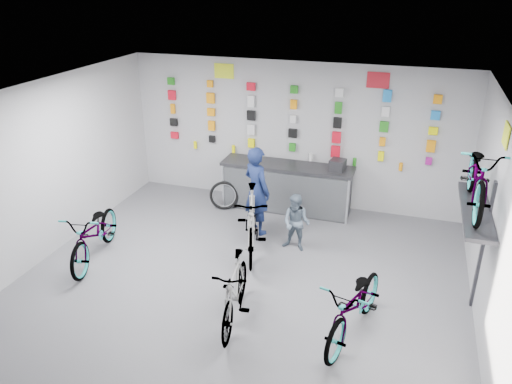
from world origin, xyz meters
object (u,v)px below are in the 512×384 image
(bike_center, at_px, (235,291))
(clerk, at_px, (257,191))
(counter, at_px, (287,188))
(bike_left, at_px, (95,233))
(customer, at_px, (296,223))
(bike_right, at_px, (355,306))
(bike_service, at_px, (252,222))

(bike_center, bearing_deg, clerk, 92.94)
(counter, height_order, bike_left, counter)
(clerk, xyz_separation_m, customer, (0.88, -0.44, -0.32))
(bike_left, xyz_separation_m, clerk, (2.32, 1.81, 0.36))
(bike_left, bearing_deg, bike_right, -20.58)
(counter, xyz_separation_m, bike_service, (-0.15, -1.84, 0.09))
(clerk, bearing_deg, bike_center, 133.23)
(bike_center, height_order, clerk, clerk)
(bike_left, bearing_deg, clerk, 25.57)
(counter, height_order, bike_service, bike_service)
(customer, bearing_deg, bike_right, -49.93)
(counter, xyz_separation_m, bike_right, (1.89, -3.57, -0.00))
(bike_center, relative_size, bike_right, 0.88)
(bike_left, distance_m, customer, 3.48)
(bike_left, xyz_separation_m, customer, (3.20, 1.38, 0.03))
(bike_left, relative_size, bike_center, 1.15)
(counter, bearing_deg, bike_left, -131.86)
(counter, bearing_deg, bike_service, -94.73)
(counter, distance_m, bike_center, 3.77)
(bike_service, relative_size, clerk, 1.14)
(counter, bearing_deg, clerk, -104.85)
(counter, distance_m, bike_right, 4.04)
(bike_center, bearing_deg, bike_service, 93.10)
(bike_center, distance_m, customer, 2.24)
(clerk, bearing_deg, bike_left, 69.82)
(bike_right, height_order, clerk, clerk)
(bike_center, distance_m, bike_right, 1.66)
(bike_left, xyz_separation_m, bike_center, (2.86, -0.84, -0.00))
(bike_left, bearing_deg, customer, 10.88)
(counter, bearing_deg, customer, -69.42)
(counter, relative_size, customer, 2.56)
(bike_center, height_order, customer, customer)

